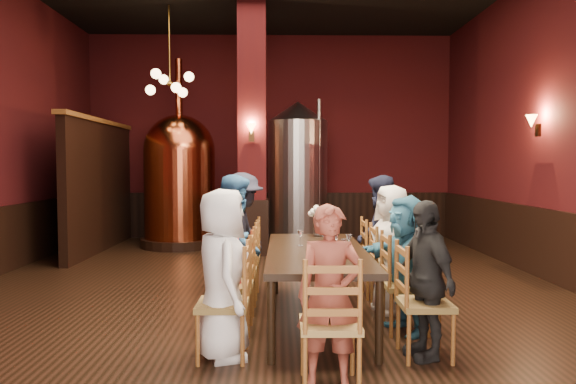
{
  "coord_description": "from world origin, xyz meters",
  "views": [
    {
      "loc": [
        0.17,
        -6.52,
        1.62
      ],
      "look_at": [
        0.3,
        0.2,
        1.27
      ],
      "focal_mm": 32.0,
      "sensor_mm": 36.0,
      "label": 1
    }
  ],
  "objects_px": {
    "person_2": "(237,244)",
    "steel_vessel": "(298,173)",
    "person_0": "(222,274)",
    "rose_vase": "(318,216)",
    "person_1": "(231,264)",
    "copper_kettle": "(180,179)",
    "dining_table": "(316,255)"
  },
  "relations": [
    {
      "from": "person_2",
      "to": "steel_vessel",
      "type": "bearing_deg",
      "value": -0.74
    },
    {
      "from": "person_0",
      "to": "rose_vase",
      "type": "height_order",
      "value": "person_0"
    },
    {
      "from": "person_1",
      "to": "steel_vessel",
      "type": "relative_size",
      "value": 0.46
    },
    {
      "from": "person_0",
      "to": "person_1",
      "type": "distance_m",
      "value": 0.67
    },
    {
      "from": "person_1",
      "to": "copper_kettle",
      "type": "bearing_deg",
      "value": 11.62
    },
    {
      "from": "person_1",
      "to": "copper_kettle",
      "type": "distance_m",
      "value": 5.58
    },
    {
      "from": "dining_table",
      "to": "steel_vessel",
      "type": "distance_m",
      "value": 5.25
    },
    {
      "from": "rose_vase",
      "to": "person_2",
      "type": "bearing_deg",
      "value": -144.87
    },
    {
      "from": "person_0",
      "to": "steel_vessel",
      "type": "height_order",
      "value": "steel_vessel"
    },
    {
      "from": "person_2",
      "to": "copper_kettle",
      "type": "xyz_separation_m",
      "value": [
        -1.51,
        4.67,
        0.59
      ]
    },
    {
      "from": "person_1",
      "to": "steel_vessel",
      "type": "bearing_deg",
      "value": -12.96
    },
    {
      "from": "rose_vase",
      "to": "person_1",
      "type": "bearing_deg",
      "value": -125.61
    },
    {
      "from": "person_2",
      "to": "copper_kettle",
      "type": "distance_m",
      "value": 4.94
    },
    {
      "from": "person_2",
      "to": "steel_vessel",
      "type": "relative_size",
      "value": 0.52
    },
    {
      "from": "copper_kettle",
      "to": "dining_table",
      "type": "bearing_deg",
      "value": -64.8
    },
    {
      "from": "copper_kettle",
      "to": "rose_vase",
      "type": "distance_m",
      "value": 4.71
    },
    {
      "from": "copper_kettle",
      "to": "person_2",
      "type": "bearing_deg",
      "value": -72.09
    },
    {
      "from": "rose_vase",
      "to": "person_0",
      "type": "bearing_deg",
      "value": -115.56
    },
    {
      "from": "dining_table",
      "to": "person_1",
      "type": "bearing_deg",
      "value": -158.78
    },
    {
      "from": "dining_table",
      "to": "person_0",
      "type": "distance_m",
      "value": 1.31
    },
    {
      "from": "rose_vase",
      "to": "dining_table",
      "type": "bearing_deg",
      "value": -95.33
    },
    {
      "from": "person_1",
      "to": "copper_kettle",
      "type": "relative_size",
      "value": 0.36
    },
    {
      "from": "person_2",
      "to": "person_1",
      "type": "bearing_deg",
      "value": -171.34
    },
    {
      "from": "person_1",
      "to": "person_2",
      "type": "height_order",
      "value": "person_2"
    },
    {
      "from": "person_1",
      "to": "copper_kettle",
      "type": "height_order",
      "value": "copper_kettle"
    },
    {
      "from": "steel_vessel",
      "to": "person_1",
      "type": "bearing_deg",
      "value": -98.83
    },
    {
      "from": "person_2",
      "to": "steel_vessel",
      "type": "xyz_separation_m",
      "value": [
        0.85,
        4.86,
        0.69
      ]
    },
    {
      "from": "dining_table",
      "to": "copper_kettle",
      "type": "bearing_deg",
      "value": 115.72
    },
    {
      "from": "person_0",
      "to": "person_2",
      "type": "xyz_separation_m",
      "value": [
        0.01,
        1.33,
        0.05
      ]
    },
    {
      "from": "person_0",
      "to": "rose_vase",
      "type": "relative_size",
      "value": 3.71
    },
    {
      "from": "person_1",
      "to": "person_0",
      "type": "bearing_deg",
      "value": 175.34
    },
    {
      "from": "person_1",
      "to": "person_2",
      "type": "bearing_deg",
      "value": -4.66
    }
  ]
}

